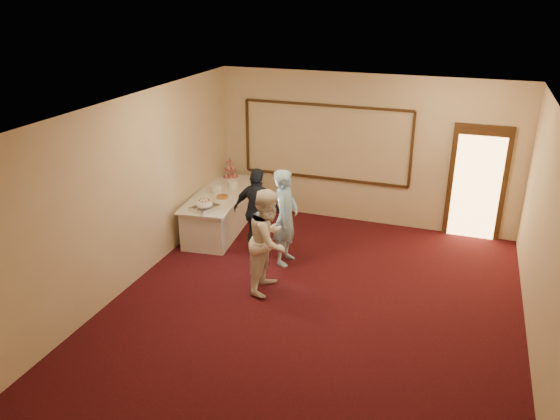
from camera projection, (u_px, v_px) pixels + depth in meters
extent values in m
plane|color=black|center=(314.00, 307.00, 8.28)|extent=(7.00, 7.00, 0.00)
cube|color=beige|center=(365.00, 151.00, 10.76)|extent=(6.00, 0.04, 3.00)
cube|color=beige|center=(204.00, 366.00, 4.65)|extent=(6.00, 0.04, 3.00)
cube|color=beige|center=(134.00, 191.00, 8.63)|extent=(0.04, 7.00, 3.00)
cube|color=beige|center=(548.00, 247.00, 6.78)|extent=(0.04, 7.00, 3.00)
cube|color=white|center=(319.00, 110.00, 7.14)|extent=(6.00, 7.00, 0.04)
cube|color=#35210F|center=(324.00, 178.00, 11.23)|extent=(3.40, 0.04, 0.05)
cube|color=#35210F|center=(327.00, 105.00, 10.66)|extent=(3.40, 0.04, 0.05)
cube|color=#35210F|center=(247.00, 135.00, 11.47)|extent=(0.05, 0.04, 1.50)
cube|color=#35210F|center=(412.00, 150.00, 10.42)|extent=(0.05, 0.04, 1.50)
cube|color=#35210F|center=(477.00, 182.00, 10.21)|extent=(1.05, 0.06, 2.20)
cube|color=#FFBF66|center=(476.00, 188.00, 10.23)|extent=(0.85, 0.02, 2.00)
cube|color=silver|center=(221.00, 212.00, 10.79)|extent=(1.04, 2.31, 0.74)
cube|color=silver|center=(220.00, 194.00, 10.64)|extent=(1.16, 2.44, 0.03)
cube|color=silver|center=(205.00, 209.00, 9.83)|extent=(0.48, 0.55, 0.04)
ellipsoid|color=silver|center=(204.00, 204.00, 9.79)|extent=(0.30, 0.30, 0.14)
cube|color=silver|center=(213.00, 206.00, 9.91)|extent=(0.07, 0.32, 0.01)
cylinder|color=#C54F6C|center=(230.00, 167.00, 11.46)|extent=(0.02, 0.02, 0.42)
cylinder|color=#C54F6C|center=(230.00, 177.00, 11.54)|extent=(0.32, 0.32, 0.01)
cylinder|color=#C54F6C|center=(230.00, 169.00, 11.48)|extent=(0.24, 0.24, 0.01)
cylinder|color=#C54F6C|center=(230.00, 161.00, 11.41)|extent=(0.17, 0.17, 0.01)
cylinder|color=white|center=(217.00, 189.00, 10.60)|extent=(0.19, 0.19, 0.16)
cylinder|color=white|center=(217.00, 185.00, 10.57)|extent=(0.20, 0.20, 0.01)
cylinder|color=white|center=(233.00, 184.00, 10.87)|extent=(0.19, 0.19, 0.16)
cylinder|color=white|center=(233.00, 180.00, 10.84)|extent=(0.20, 0.20, 0.01)
cylinder|color=white|center=(222.00, 198.00, 10.37)|extent=(0.26, 0.26, 0.01)
cylinder|color=brown|center=(222.00, 197.00, 10.36)|extent=(0.22, 0.22, 0.04)
imported|color=#95D0F7|center=(286.00, 217.00, 9.31)|extent=(0.42, 0.63, 1.70)
imported|color=white|center=(269.00, 241.00, 8.47)|extent=(0.64, 0.82, 1.68)
imported|color=black|center=(258.00, 212.00, 9.66)|extent=(0.96, 0.46, 1.60)
cube|color=white|center=(267.00, 194.00, 9.31)|extent=(0.07, 0.04, 0.05)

